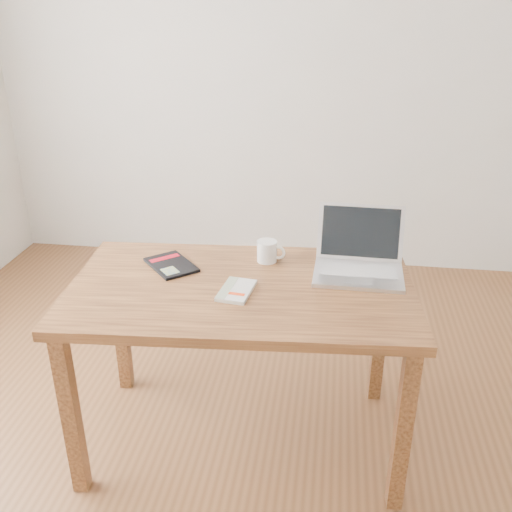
# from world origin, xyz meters

# --- Properties ---
(room) EXTENTS (4.04, 4.04, 2.70)m
(room) POSITION_xyz_m (-0.07, 0.00, 1.36)
(room) COLOR brown
(room) RESTS_ON ground
(desk) EXTENTS (1.37, 0.85, 0.75)m
(desk) POSITION_xyz_m (-0.04, 0.13, 0.66)
(desk) COLOR brown
(desk) RESTS_ON ground
(white_guidebook) EXTENTS (0.13, 0.20, 0.02)m
(white_guidebook) POSITION_xyz_m (-0.05, 0.07, 0.76)
(white_guidebook) COLOR silver
(white_guidebook) RESTS_ON desk
(black_guidebook) EXTENTS (0.26, 0.27, 0.01)m
(black_guidebook) POSITION_xyz_m (-0.35, 0.26, 0.76)
(black_guidebook) COLOR black
(black_guidebook) RESTS_ON desk
(laptop) EXTENTS (0.36, 0.34, 0.24)m
(laptop) POSITION_xyz_m (0.41, 0.33, 0.80)
(laptop) COLOR silver
(laptop) RESTS_ON desk
(coffee_mug) EXTENTS (0.12, 0.08, 0.09)m
(coffee_mug) POSITION_xyz_m (0.03, 0.36, 0.80)
(coffee_mug) COLOR white
(coffee_mug) RESTS_ON desk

